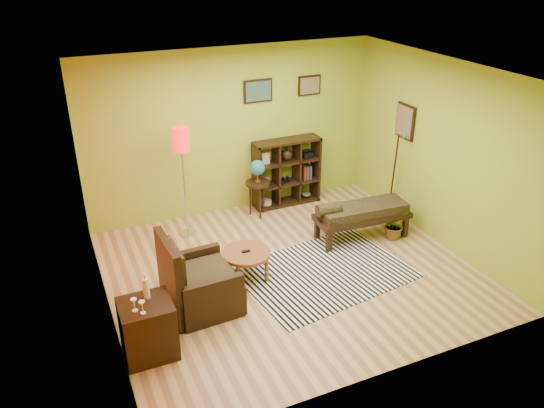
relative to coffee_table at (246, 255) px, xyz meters
name	(u,v)px	position (x,y,z in m)	size (l,w,h in m)	color
ground	(290,270)	(0.64, -0.09, -0.36)	(5.00, 5.00, 0.00)	tan
room_shell	(285,153)	(0.54, -0.07, 1.44)	(5.04, 4.54, 2.82)	#96AD2D
zebra_rug	(325,272)	(1.07, -0.33, -0.35)	(2.32, 1.67, 0.01)	white
coffee_table	(246,255)	(0.00, 0.00, 0.00)	(0.68, 0.68, 0.44)	brown
armchair	(197,286)	(-0.82, -0.39, -0.04)	(0.92, 0.93, 1.07)	black
side_cabinet	(148,329)	(-1.56, -0.99, -0.01)	(0.58, 0.53, 1.00)	black
floor_lamp	(182,149)	(-0.41, 1.54, 1.09)	(0.27, 0.27, 1.79)	silver
globe_table	(258,174)	(0.88, 1.70, 0.41)	(0.41, 0.41, 1.01)	black
cube_shelf	(287,172)	(1.55, 1.94, 0.24)	(1.20, 0.35, 1.20)	black
bench	(360,213)	(2.04, 0.32, 0.09)	(1.56, 0.63, 0.70)	black
potted_plant	(394,227)	(2.55, 0.10, -0.17)	(0.43, 0.48, 0.37)	#26661E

